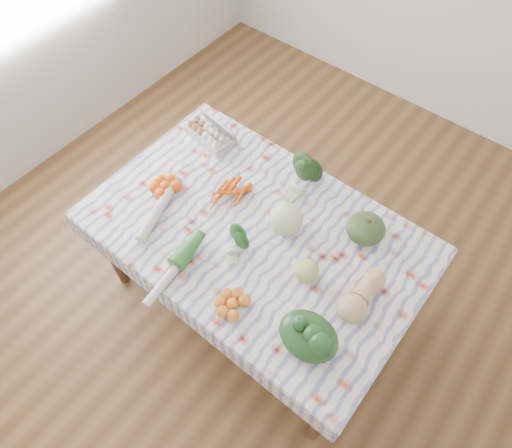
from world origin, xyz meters
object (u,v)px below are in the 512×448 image
Objects in this scene: kabocha_squash at (366,228)px; cabbage at (286,219)px; grapefruit at (307,271)px; butternut_squash at (362,296)px; dining_table at (256,239)px; egg_carton at (207,135)px.

kabocha_squash is 1.15× the size of cabbage.
kabocha_squash is at bearing 76.31° from grapefruit.
kabocha_squash is 1.65× the size of grapefruit.
kabocha_squash is 0.39m from cabbage.
cabbage is 0.51m from butternut_squash.
cabbage reaches higher than grapefruit.
kabocha_squash is (0.43, 0.31, 0.15)m from dining_table.
dining_table is at bearing -136.05° from cabbage.
egg_carton is (-0.60, 0.31, 0.12)m from dining_table.
egg_carton is at bearing 158.85° from grapefruit.
grapefruit is at bearing -13.13° from egg_carton.
kabocha_squash reaches higher than egg_carton.
kabocha_squash is 0.70× the size of butternut_squash.
kabocha_squash is at bearing 35.68° from dining_table.
kabocha_squash reaches higher than dining_table.
dining_table is 0.55m from kabocha_squash.
kabocha_squash and butternut_squash have the same top height.
egg_carton is 1.04m from kabocha_squash.
grapefruit is at bearing -103.69° from kabocha_squash.
dining_table is at bearing 170.33° from grapefruit.
egg_carton is at bearing -179.89° from kabocha_squash.
cabbage is 0.61× the size of butternut_squash.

